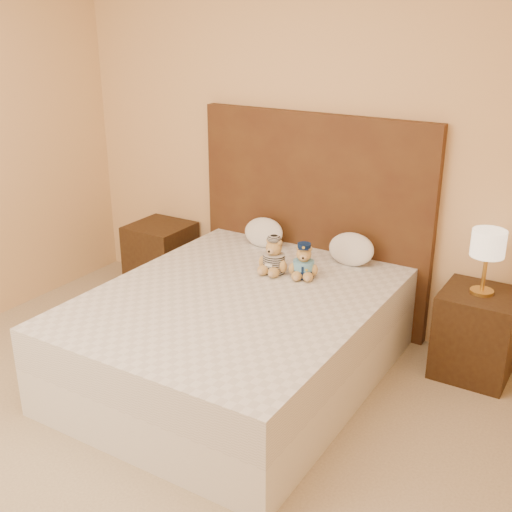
# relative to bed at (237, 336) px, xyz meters

# --- Properties ---
(ground) EXTENTS (4.00, 4.50, 0.00)m
(ground) POSITION_rel_bed_xyz_m (0.00, -1.20, -0.28)
(ground) COLOR #C4B08C
(ground) RESTS_ON ground
(room_walls) EXTENTS (4.04, 4.52, 2.72)m
(room_walls) POSITION_rel_bed_xyz_m (0.00, -0.74, 1.53)
(room_walls) COLOR #EABB7F
(room_walls) RESTS_ON ground
(bed) EXTENTS (1.60, 2.00, 0.55)m
(bed) POSITION_rel_bed_xyz_m (0.00, 0.00, 0.00)
(bed) COLOR white
(bed) RESTS_ON ground
(headboard) EXTENTS (1.75, 0.08, 1.50)m
(headboard) POSITION_rel_bed_xyz_m (0.00, 1.01, 0.47)
(headboard) COLOR #513318
(headboard) RESTS_ON ground
(nightstand_left) EXTENTS (0.45, 0.45, 0.55)m
(nightstand_left) POSITION_rel_bed_xyz_m (-1.25, 0.80, -0.00)
(nightstand_left) COLOR #362411
(nightstand_left) RESTS_ON ground
(nightstand_right) EXTENTS (0.45, 0.45, 0.55)m
(nightstand_right) POSITION_rel_bed_xyz_m (1.25, 0.80, -0.00)
(nightstand_right) COLOR #362411
(nightstand_right) RESTS_ON ground
(lamp) EXTENTS (0.20, 0.20, 0.40)m
(lamp) POSITION_rel_bed_xyz_m (1.25, 0.80, 0.57)
(lamp) COLOR gold
(lamp) RESTS_ON nightstand_right
(teddy_police) EXTENTS (0.25, 0.25, 0.23)m
(teddy_police) POSITION_rel_bed_xyz_m (0.22, 0.45, 0.39)
(teddy_police) COLOR #AD7A43
(teddy_police) RESTS_ON bed
(teddy_prisoner) EXTENTS (0.21, 0.20, 0.24)m
(teddy_prisoner) POSITION_rel_bed_xyz_m (0.02, 0.42, 0.39)
(teddy_prisoner) COLOR #AD7A43
(teddy_prisoner) RESTS_ON bed
(pillow_left) EXTENTS (0.31, 0.20, 0.22)m
(pillow_left) POSITION_rel_bed_xyz_m (-0.30, 0.83, 0.38)
(pillow_left) COLOR white
(pillow_left) RESTS_ON bed
(pillow_right) EXTENTS (0.32, 0.21, 0.23)m
(pillow_right) POSITION_rel_bed_xyz_m (0.38, 0.83, 0.39)
(pillow_right) COLOR white
(pillow_right) RESTS_ON bed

